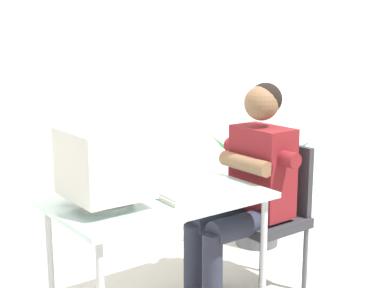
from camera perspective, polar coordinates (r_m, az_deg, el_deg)
wall_back at (r=4.16m, az=-10.92°, el=10.32°), size 8.00×0.10×3.00m
desk at (r=2.94m, az=-3.42°, el=-6.55°), size 1.12×0.68×0.73m
crt_monitor at (r=2.72m, az=-8.88°, el=-1.98°), size 0.38×0.40×0.39m
keyboard at (r=2.92m, az=-2.73°, el=-5.01°), size 0.17×0.44×0.03m
office_chair at (r=3.45m, az=8.17°, el=-6.56°), size 0.43×0.43×0.90m
person_seated at (r=3.26m, az=5.73°, el=-4.09°), size 0.74×0.57×1.29m
potted_plant at (r=4.17m, az=6.67°, el=-5.33°), size 0.84×0.80×0.93m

